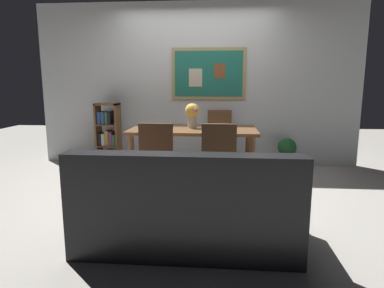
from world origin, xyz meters
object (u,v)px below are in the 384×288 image
(dining_table, at_px, (193,134))
(bookshelf, at_px, (108,137))
(leather_couch, at_px, (187,210))
(dining_chair_far_right, at_px, (219,134))
(dining_chair_near_left, at_px, (158,155))
(flower_vase, at_px, (192,113))
(dining_chair_near_right, at_px, (219,156))
(potted_ivy, at_px, (287,152))

(dining_table, xyz_separation_m, bookshelf, (-1.45, 0.72, -0.17))
(leather_couch, bearing_deg, dining_chair_far_right, 84.75)
(dining_chair_far_right, distance_m, dining_chair_near_left, 1.74)
(dining_table, distance_m, flower_vase, 0.29)
(dining_chair_far_right, xyz_separation_m, flower_vase, (-0.37, -0.75, 0.40))
(dining_chair_far_right, bearing_deg, dining_chair_near_left, -113.35)
(leather_couch, bearing_deg, bookshelf, 120.64)
(leather_couch, bearing_deg, dining_chair_near_right, 76.96)
(dining_chair_far_right, relative_size, bookshelf, 0.89)
(dining_chair_far_right, xyz_separation_m, leather_couch, (-0.25, -2.68, -0.23))
(dining_chair_near_left, height_order, potted_ivy, dining_chair_near_left)
(dining_table, height_order, dining_chair_near_right, dining_chair_near_right)
(leather_couch, relative_size, potted_ivy, 3.65)
(dining_chair_near_left, bearing_deg, leather_couch, -67.80)
(dining_chair_near_left, bearing_deg, bookshelf, 125.87)
(flower_vase, bearing_deg, potted_ivy, 26.49)
(dining_chair_far_right, xyz_separation_m, dining_chair_near_left, (-0.69, -1.60, 0.00))
(bookshelf, bearing_deg, potted_ivy, 0.53)
(dining_chair_near_left, relative_size, leather_couch, 0.51)
(bookshelf, xyz_separation_m, potted_ivy, (2.85, 0.03, -0.21))
(dining_table, distance_m, potted_ivy, 1.64)
(dining_table, bearing_deg, bookshelf, 153.40)
(dining_chair_far_right, distance_m, bookshelf, 1.80)
(leather_couch, height_order, bookshelf, bookshelf)
(bookshelf, bearing_deg, dining_chair_near_right, -40.12)
(dining_chair_far_right, xyz_separation_m, dining_chair_near_right, (0.01, -1.58, 0.00))
(bookshelf, bearing_deg, dining_chair_near_left, -54.13)
(dining_chair_near_left, bearing_deg, flower_vase, 69.20)
(flower_vase, bearing_deg, leather_couch, -86.42)
(dining_chair_far_right, height_order, potted_ivy, dining_chair_far_right)
(leather_couch, relative_size, bookshelf, 1.76)
(leather_couch, height_order, potted_ivy, leather_couch)
(dining_chair_near_right, xyz_separation_m, dining_chair_near_left, (-0.70, -0.01, 0.00))
(potted_ivy, bearing_deg, leather_couch, -116.25)
(dining_chair_near_right, xyz_separation_m, bookshelf, (-1.80, 1.52, -0.05))
(dining_table, bearing_deg, dining_chair_near_right, -65.95)
(potted_ivy, bearing_deg, bookshelf, -179.47)
(dining_chair_near_right, height_order, flower_vase, flower_vase)
(dining_table, bearing_deg, leather_couch, -86.95)
(leather_couch, xyz_separation_m, flower_vase, (-0.12, 1.93, 0.63))
(dining_table, height_order, leather_couch, leather_couch)
(dining_table, height_order, dining_chair_far_right, dining_chair_far_right)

